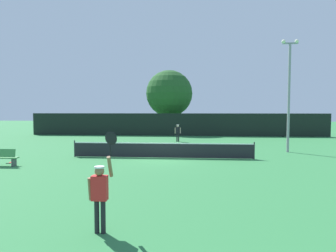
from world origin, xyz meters
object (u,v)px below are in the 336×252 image
player_serving (100,189)px  spare_racket (11,162)px  courtside_bench (1,157)px  light_pole (289,88)px  parked_car_near (156,125)px  player_receiving (178,131)px  parked_car_mid (246,126)px  tennis_ball (190,155)px  large_tree (169,94)px

player_serving → spare_racket: bearing=132.6°
courtside_bench → light_pole: (17.19, 6.62, 4.09)m
parked_car_near → spare_racket: bearing=-104.2°
player_receiving → player_serving: bearing=87.5°
player_receiving → parked_car_mid: 17.26m
tennis_ball → player_receiving: bearing=98.4°
player_receiving → spare_racket: size_ratio=3.15×
spare_racket → courtside_bench: (0.07, -0.99, 0.46)m
player_serving → parked_car_mid: player_serving is taller
player_receiving → parked_car_mid: bearing=-121.6°
player_receiving → parked_car_near: parked_car_near is taller
parked_car_near → parked_car_mid: 13.05m
light_pole → large_tree: large_tree is taller
light_pole → spare_racket: bearing=-162.0°
player_receiving → parked_car_near: size_ratio=0.38×
spare_racket → courtside_bench: bearing=-86.1°
tennis_ball → parked_car_mid: bearing=71.0°
courtside_bench → parked_car_mid: size_ratio=0.41×
courtside_bench → player_serving: bearing=-44.2°
player_serving → spare_racket: size_ratio=4.84×
tennis_ball → spare_racket: tennis_ball is taller
player_serving → parked_car_near: size_ratio=0.58×
player_serving → light_pole: 17.45m
spare_racket → large_tree: 23.58m
player_receiving → light_pole: light_pole is taller
courtside_bench → large_tree: 24.39m
courtside_bench → parked_car_near: bearing=79.9°
parked_car_mid → player_receiving: bearing=-114.7°
courtside_bench → spare_racket: bearing=93.9°
courtside_bench → light_pole: light_pole is taller
light_pole → parked_car_mid: 21.23m
light_pole → large_tree: (-9.84, 16.16, 0.59)m
player_receiving → spare_racket: bearing=52.6°
tennis_ball → parked_car_near: 23.95m
tennis_ball → light_pole: bearing=15.7°
player_receiving → tennis_ball: bearing=98.4°
parked_car_near → courtside_bench: bearing=-103.7°
light_pole → player_serving: bearing=-122.3°
light_pole → parked_car_mid: light_pole is taller
player_serving → large_tree: size_ratio=0.31×
tennis_ball → parked_car_near: size_ratio=0.02×
player_serving → parked_car_mid: bearing=74.3°
player_serving → tennis_ball: (2.11, 12.49, -1.07)m
player_serving → light_pole: (9.13, 14.46, 3.47)m
tennis_ball → light_pole: size_ratio=0.01×
courtside_bench → light_pole: size_ratio=0.22×
player_serving → large_tree: (-0.70, 30.62, 4.06)m
light_pole → parked_car_near: (-12.21, 21.40, -3.79)m
tennis_ball → light_pole: light_pole is taller
parked_car_near → large_tree: bearing=-69.3°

